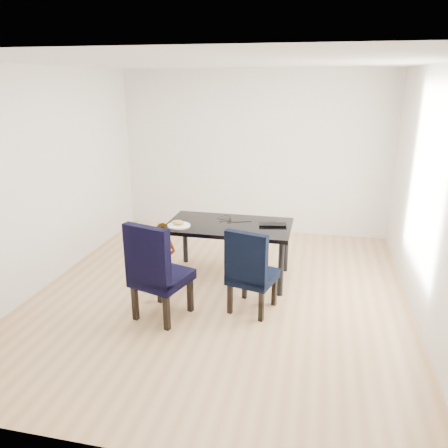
% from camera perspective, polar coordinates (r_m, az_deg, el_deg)
% --- Properties ---
extents(floor, '(4.50, 5.00, 0.01)m').
position_cam_1_polar(floor, '(5.49, -0.46, -9.15)').
color(floor, tan).
rests_on(floor, ground).
extents(ceiling, '(4.50, 5.00, 0.01)m').
position_cam_1_polar(ceiling, '(4.86, -0.54, 20.42)').
color(ceiling, white).
rests_on(ceiling, wall_back).
extents(wall_back, '(4.50, 0.01, 2.70)m').
position_cam_1_polar(wall_back, '(7.42, 3.90, 9.21)').
color(wall_back, white).
rests_on(wall_back, ground).
extents(wall_front, '(4.50, 0.01, 2.70)m').
position_cam_1_polar(wall_front, '(2.76, -12.35, -7.56)').
color(wall_front, silver).
rests_on(wall_front, ground).
extents(wall_left, '(0.01, 5.00, 2.70)m').
position_cam_1_polar(wall_left, '(5.92, -22.39, 5.49)').
color(wall_left, silver).
rests_on(wall_left, ground).
extents(wall_right, '(0.01, 5.00, 2.70)m').
position_cam_1_polar(wall_right, '(5.02, 25.50, 2.95)').
color(wall_right, silver).
rests_on(wall_right, ground).
extents(dining_table, '(1.60, 0.90, 0.75)m').
position_cam_1_polar(dining_table, '(5.77, 0.64, -3.55)').
color(dining_table, black).
rests_on(dining_table, floor).
extents(chair_left, '(0.68, 0.69, 1.12)m').
position_cam_1_polar(chair_left, '(4.83, -8.14, -5.89)').
color(chair_left, black).
rests_on(chair_left, floor).
extents(chair_right, '(0.59, 0.61, 1.00)m').
position_cam_1_polar(chair_right, '(4.94, 3.83, -5.92)').
color(chair_right, black).
rests_on(chair_right, floor).
extents(child, '(0.36, 0.26, 0.91)m').
position_cam_1_polar(child, '(5.34, -7.92, -4.69)').
color(child, '#FF3515').
rests_on(child, floor).
extents(plate, '(0.38, 0.38, 0.02)m').
position_cam_1_polar(plate, '(5.59, -5.91, -0.20)').
color(plate, white).
rests_on(plate, dining_table).
extents(sandwich, '(0.18, 0.11, 0.07)m').
position_cam_1_polar(sandwich, '(5.58, -6.06, 0.19)').
color(sandwich, gold).
rests_on(sandwich, plate).
extents(laptop, '(0.38, 0.28, 0.03)m').
position_cam_1_polar(laptop, '(5.66, 6.37, 0.06)').
color(laptop, black).
rests_on(laptop, dining_table).
extents(cable_tangle, '(0.19, 0.19, 0.01)m').
position_cam_1_polar(cable_tangle, '(5.74, 0.22, 0.35)').
color(cable_tangle, black).
rests_on(cable_tangle, dining_table).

